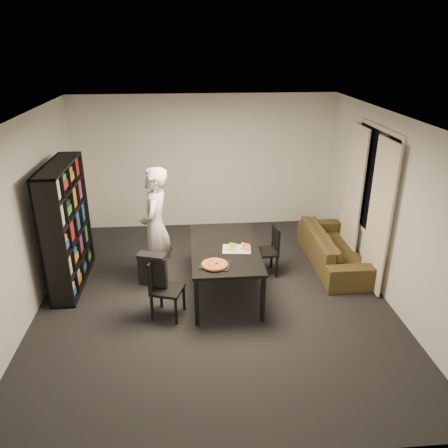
{
  "coord_description": "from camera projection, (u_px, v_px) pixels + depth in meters",
  "views": [
    {
      "loc": [
        -0.32,
        -5.53,
        3.52
      ],
      "look_at": [
        0.17,
        0.26,
        1.05
      ],
      "focal_mm": 35.0,
      "sensor_mm": 36.0,
      "label": 1
    }
  ],
  "objects": [
    {
      "name": "curtain_right",
      "position": [
        353.0,
        194.0,
        7.24
      ],
      "size": [
        0.03,
        0.7,
        2.25
      ],
      "primitive_type": "cube",
      "color": "silver",
      "rests_on": "room"
    },
    {
      "name": "window_pane",
      "position": [
        374.0,
        183.0,
        6.63
      ],
      "size": [
        0.02,
        1.4,
        1.6
      ],
      "primitive_type": "cube",
      "color": "black",
      "rests_on": "room"
    },
    {
      "name": "kitchen_towel",
      "position": [
        237.0,
        249.0,
        6.27
      ],
      "size": [
        0.43,
        0.34,
        0.01
      ],
      "primitive_type": "cube",
      "rotation": [
        0.0,
        0.0,
        -0.11
      ],
      "color": "silver",
      "rests_on": "dining_table"
    },
    {
      "name": "curtain_left",
      "position": [
        379.0,
        217.0,
        6.28
      ],
      "size": [
        0.03,
        0.7,
        2.25
      ],
      "primitive_type": "cube",
      "color": "silver",
      "rests_on": "room"
    },
    {
      "name": "pizza_slices",
      "position": [
        239.0,
        247.0,
        6.32
      ],
      "size": [
        0.41,
        0.36,
        0.01
      ],
      "primitive_type": null,
      "rotation": [
        0.0,
        0.0,
        0.16
      ],
      "color": "gold",
      "rests_on": "dining_table"
    },
    {
      "name": "window_frame",
      "position": [
        373.0,
        183.0,
        6.63
      ],
      "size": [
        0.03,
        1.52,
        1.72
      ],
      "primitive_type": "cube",
      "color": "white",
      "rests_on": "room"
    },
    {
      "name": "person",
      "position": [
        155.0,
        227.0,
        6.51
      ],
      "size": [
        0.51,
        0.72,
        1.85
      ],
      "primitive_type": "imported",
      "rotation": [
        0.0,
        0.0,
        -1.68
      ],
      "color": "silver",
      "rests_on": "room"
    },
    {
      "name": "draped_jacket",
      "position": [
        152.0,
        269.0,
        5.81
      ],
      "size": [
        0.41,
        0.27,
        0.47
      ],
      "rotation": [
        0.0,
        0.0,
        1.26
      ],
      "color": "black",
      "rests_on": "chair_left"
    },
    {
      "name": "room",
      "position": [
        213.0,
        215.0,
        5.96
      ],
      "size": [
        5.01,
        5.51,
        2.61
      ],
      "color": "black",
      "rests_on": "ground"
    },
    {
      "name": "bookshelf",
      "position": [
        66.0,
        226.0,
        6.48
      ],
      "size": [
        0.35,
        1.5,
        1.9
      ],
      "primitive_type": "cube",
      "color": "black",
      "rests_on": "room"
    },
    {
      "name": "baking_tray",
      "position": [
        216.0,
        264.0,
        5.84
      ],
      "size": [
        0.47,
        0.41,
        0.01
      ],
      "primitive_type": "cube",
      "rotation": [
        0.0,
        0.0,
        -0.26
      ],
      "color": "black",
      "rests_on": "dining_table"
    },
    {
      "name": "chair_right",
      "position": [
        270.0,
        247.0,
        6.94
      ],
      "size": [
        0.41,
        0.41,
        0.82
      ],
      "rotation": [
        0.0,
        0.0,
        -1.49
      ],
      "color": "black",
      "rests_on": "room"
    },
    {
      "name": "pepperoni_pizza",
      "position": [
        215.0,
        264.0,
        5.8
      ],
      "size": [
        0.35,
        0.35,
        0.03
      ],
      "rotation": [
        0.0,
        0.0,
        -0.3
      ],
      "color": "#A4562F",
      "rests_on": "dining_table"
    },
    {
      "name": "chair_left",
      "position": [
        162.0,
        284.0,
        5.87
      ],
      "size": [
        0.5,
        0.5,
        0.85
      ],
      "rotation": [
        0.0,
        0.0,
        1.26
      ],
      "color": "black",
      "rests_on": "room"
    },
    {
      "name": "sofa",
      "position": [
        334.0,
        248.0,
        7.3
      ],
      "size": [
        0.78,
        1.99,
        0.58
      ],
      "primitive_type": "imported",
      "rotation": [
        0.0,
        0.0,
        1.57
      ],
      "color": "#392F17",
      "rests_on": "room"
    },
    {
      "name": "dining_table",
      "position": [
        225.0,
        251.0,
        6.37
      ],
      "size": [
        0.97,
        1.75,
        0.73
      ],
      "color": "black",
      "rests_on": "room"
    }
  ]
}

